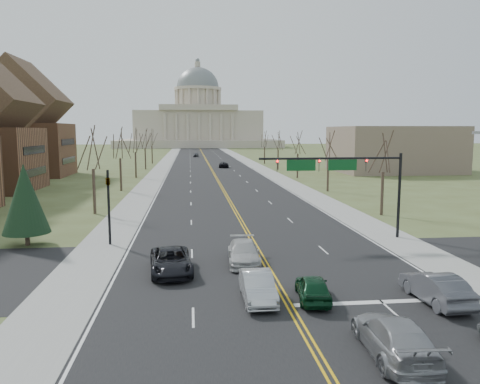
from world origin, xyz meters
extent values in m
plane|color=#495128|center=(0.00, 0.00, 0.00)|extent=(600.00, 600.00, 0.00)
cube|color=black|center=(0.00, 110.00, 0.01)|extent=(20.00, 380.00, 0.01)
cube|color=black|center=(0.00, 6.00, 0.01)|extent=(120.00, 14.00, 0.01)
cube|color=gray|center=(-12.00, 110.00, 0.01)|extent=(4.00, 380.00, 0.03)
cube|color=gray|center=(12.00, 110.00, 0.01)|extent=(4.00, 380.00, 0.03)
cube|color=gold|center=(0.00, 110.00, 0.01)|extent=(0.42, 380.00, 0.01)
cube|color=silver|center=(-9.80, 110.00, 0.01)|extent=(0.15, 380.00, 0.01)
cube|color=silver|center=(9.80, 110.00, 0.01)|extent=(0.15, 380.00, 0.01)
cube|color=silver|center=(5.00, -1.00, 0.01)|extent=(9.50, 0.50, 0.01)
cube|color=#BCAF9C|center=(0.00, 250.00, 2.00)|extent=(90.00, 60.00, 4.00)
cube|color=#BCAF9C|center=(0.00, 250.00, 12.00)|extent=(70.00, 40.00, 16.00)
cube|color=#BCAF9C|center=(0.00, 229.50, 21.50)|extent=(42.00, 3.00, 3.00)
cylinder|color=#BCAF9C|center=(0.00, 250.00, 26.00)|extent=(24.00, 24.00, 12.00)
cylinder|color=#BCAF9C|center=(0.00, 250.00, 32.80)|extent=(27.00, 27.00, 1.60)
ellipsoid|color=slate|center=(0.00, 250.00, 33.60)|extent=(24.00, 24.00, 22.80)
cylinder|color=#BCAF9C|center=(0.00, 250.00, 46.50)|extent=(3.20, 3.20, 3.00)
sphere|color=slate|center=(0.00, 250.00, 48.80)|extent=(2.40, 2.40, 2.40)
cylinder|color=black|center=(12.50, 13.50, 3.60)|extent=(0.24, 0.24, 7.20)
cylinder|color=black|center=(6.50, 13.50, 6.80)|extent=(12.00, 0.18, 0.18)
imported|color=black|center=(9.50, 13.50, 6.25)|extent=(0.35, 0.40, 1.10)
sphere|color=#FF0C0C|center=(9.50, 13.35, 6.60)|extent=(0.18, 0.18, 0.18)
imported|color=black|center=(5.50, 13.50, 6.25)|extent=(0.35, 0.40, 1.10)
sphere|color=#FF0C0C|center=(5.50, 13.35, 6.60)|extent=(0.18, 0.18, 0.18)
imported|color=black|center=(2.00, 13.50, 6.25)|extent=(0.35, 0.40, 1.10)
sphere|color=#FF0C0C|center=(2.00, 13.35, 6.60)|extent=(0.18, 0.18, 0.18)
cube|color=#0C4C1E|center=(7.50, 13.50, 6.25)|extent=(2.40, 0.12, 0.90)
cube|color=#0C4C1E|center=(4.00, 13.50, 6.25)|extent=(2.40, 0.12, 0.90)
cylinder|color=black|center=(-11.50, 13.50, 3.00)|extent=(0.20, 0.20, 6.00)
imported|color=black|center=(-11.50, 13.50, 5.20)|extent=(0.32, 0.36, 0.99)
cube|color=gray|center=(10.50, 0.00, 8.95)|extent=(0.60, 0.25, 0.15)
cylinder|color=#33271E|center=(15.50, 24.00, 2.34)|extent=(0.32, 0.32, 4.68)
cylinder|color=#33271E|center=(-15.50, 28.00, 2.48)|extent=(0.32, 0.32, 4.95)
cylinder|color=#33271E|center=(15.50, 44.00, 2.34)|extent=(0.32, 0.32, 4.68)
cylinder|color=#33271E|center=(-15.50, 48.00, 2.48)|extent=(0.32, 0.32, 4.95)
cylinder|color=#33271E|center=(15.50, 64.00, 2.34)|extent=(0.32, 0.32, 4.68)
cylinder|color=#33271E|center=(-15.50, 68.00, 2.48)|extent=(0.32, 0.32, 4.95)
cylinder|color=#33271E|center=(15.50, 84.00, 2.34)|extent=(0.32, 0.32, 4.68)
cylinder|color=#33271E|center=(-15.50, 88.00, 2.48)|extent=(0.32, 0.32, 4.95)
cylinder|color=#33271E|center=(15.50, 104.00, 2.34)|extent=(0.32, 0.32, 4.68)
cylinder|color=#33271E|center=(-15.50, 108.00, 2.48)|extent=(0.32, 0.32, 4.95)
cylinder|color=#33271E|center=(-18.00, 14.00, 0.50)|extent=(0.36, 0.36, 1.00)
cone|color=black|center=(-18.00, 14.00, 3.75)|extent=(3.64, 3.64, 5.50)
cube|color=black|center=(-28.45, 50.00, 2.85)|extent=(0.10, 9.80, 1.20)
cube|color=black|center=(-28.45, 50.00, 6.17)|extent=(0.10, 9.80, 1.20)
cube|color=brown|center=(-38.00, 74.00, 5.25)|extent=(17.00, 14.00, 10.50)
cube|color=#412D20|center=(-38.00, 74.00, 14.75)|extent=(17.00, 14.28, 17.00)
cube|color=black|center=(-29.45, 74.00, 3.15)|extent=(0.10, 9.80, 1.20)
cube|color=black|center=(-29.45, 74.00, 6.83)|extent=(0.10, 9.80, 1.20)
cube|color=#756453|center=(40.00, 76.00, 5.00)|extent=(25.00, 20.00, 10.00)
imported|color=#0C351C|center=(1.42, -0.32, 0.71)|extent=(2.11, 4.24, 1.39)
imported|color=#4B4D53|center=(7.79, -1.36, 0.83)|extent=(1.95, 5.03, 1.63)
imported|color=gray|center=(3.03, -6.83, 0.82)|extent=(2.56, 5.68, 1.62)
imported|color=#A9ACB1|center=(-1.54, -0.02, 0.77)|extent=(1.60, 4.58, 1.51)
imported|color=black|center=(-6.35, 5.41, 0.78)|extent=(3.06, 5.77, 1.54)
imported|color=#B1B1B1|center=(-1.46, 7.09, 0.76)|extent=(2.42, 5.29, 1.50)
imported|color=black|center=(3.25, 91.77, 0.71)|extent=(2.60, 5.18, 1.41)
imported|color=#494B50|center=(-2.96, 140.32, 0.76)|extent=(1.97, 4.49, 1.50)
camera|label=1|loc=(-5.05, -23.95, 9.05)|focal=35.00mm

